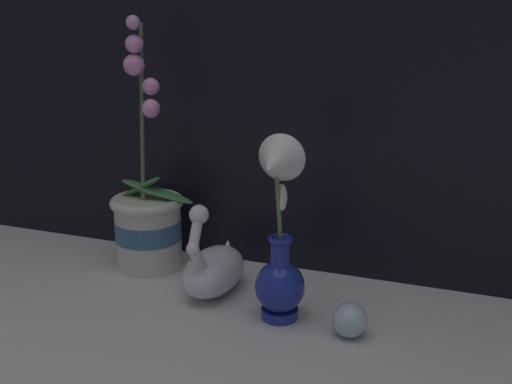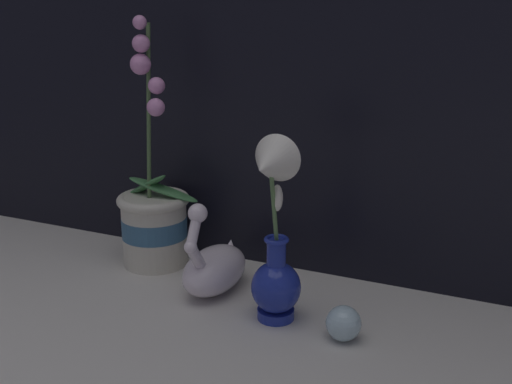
{
  "view_description": "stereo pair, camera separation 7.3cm",
  "coord_description": "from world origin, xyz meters",
  "px_view_note": "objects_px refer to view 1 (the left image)",
  "views": [
    {
      "loc": [
        0.37,
        -0.8,
        0.49
      ],
      "look_at": [
        0.03,
        0.14,
        0.2
      ],
      "focal_mm": 42.0,
      "sensor_mm": 36.0,
      "label": 1
    },
    {
      "loc": [
        0.44,
        -0.78,
        0.49
      ],
      "look_at": [
        0.03,
        0.14,
        0.2
      ],
      "focal_mm": 42.0,
      "sensor_mm": 36.0,
      "label": 2
    }
  ],
  "objects_px": {
    "orchid_potted_plant": "(148,220)",
    "blue_vase": "(278,244)",
    "swan_figurine": "(214,267)",
    "glass_sphere": "(350,320)"
  },
  "relations": [
    {
      "from": "glass_sphere",
      "to": "orchid_potted_plant",
      "type": "bearing_deg",
      "value": 162.82
    },
    {
      "from": "blue_vase",
      "to": "glass_sphere",
      "type": "distance_m",
      "value": 0.17
    },
    {
      "from": "swan_figurine",
      "to": "blue_vase",
      "type": "distance_m",
      "value": 0.18
    },
    {
      "from": "orchid_potted_plant",
      "to": "blue_vase",
      "type": "distance_m",
      "value": 0.34
    },
    {
      "from": "swan_figurine",
      "to": "orchid_potted_plant",
      "type": "bearing_deg",
      "value": 160.18
    },
    {
      "from": "blue_vase",
      "to": "glass_sphere",
      "type": "xyz_separation_m",
      "value": [
        0.12,
        -0.01,
        -0.11
      ]
    },
    {
      "from": "swan_figurine",
      "to": "glass_sphere",
      "type": "xyz_separation_m",
      "value": [
        0.27,
        -0.07,
        -0.02
      ]
    },
    {
      "from": "orchid_potted_plant",
      "to": "swan_figurine",
      "type": "relative_size",
      "value": 2.62
    },
    {
      "from": "orchid_potted_plant",
      "to": "blue_vase",
      "type": "relative_size",
      "value": 1.55
    },
    {
      "from": "orchid_potted_plant",
      "to": "blue_vase",
      "type": "height_order",
      "value": "orchid_potted_plant"
    }
  ]
}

